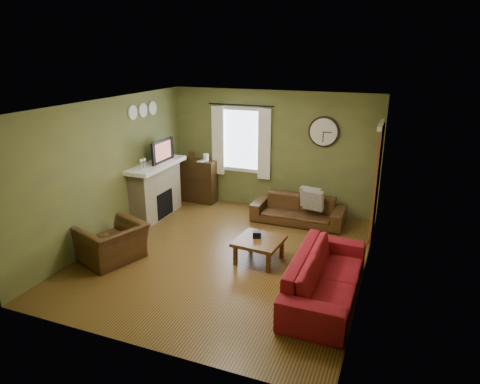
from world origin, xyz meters
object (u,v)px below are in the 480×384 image
(bookshelf, at_px, (198,181))
(armchair, at_px, (113,243))
(sofa_red, at_px, (326,276))
(coffee_table, at_px, (259,250))
(sofa_brown, at_px, (298,210))

(bookshelf, relative_size, armchair, 1.00)
(sofa_red, distance_m, armchair, 3.55)
(armchair, relative_size, coffee_table, 1.34)
(sofa_brown, bearing_deg, bookshelf, 170.45)
(bookshelf, distance_m, sofa_red, 4.64)
(bookshelf, bearing_deg, sofa_brown, -9.55)
(bookshelf, height_order, coffee_table, bookshelf)
(sofa_brown, relative_size, sofa_red, 0.83)
(coffee_table, bearing_deg, armchair, -159.03)
(coffee_table, bearing_deg, bookshelf, 134.70)
(armchair, xyz_separation_m, coffee_table, (2.30, 0.88, -0.12))
(sofa_brown, height_order, armchair, armchair)
(sofa_brown, distance_m, sofa_red, 2.79)
(sofa_brown, bearing_deg, coffee_table, -95.82)
(sofa_red, height_order, armchair, sofa_red)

